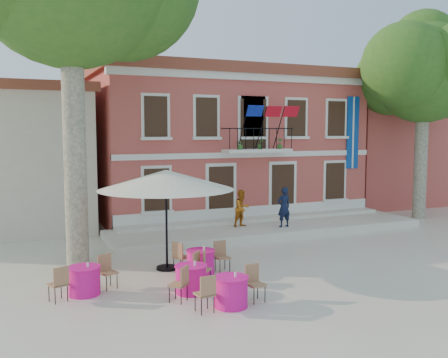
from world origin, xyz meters
TOP-DOWN VIEW (x-y plane):
  - ground at (0.00, 0.00)m, footprint 90.00×90.00m
  - main_building at (2.00, 9.99)m, footprint 13.50×9.59m
  - neighbor_east at (14.00, 11.00)m, footprint 9.40×9.40m
  - terrace at (2.00, 4.40)m, footprint 14.00×3.40m
  - plane_tree_east at (10.50, 4.27)m, footprint 4.96×4.96m
  - patio_umbrella at (-3.86, 0.44)m, footprint 4.28×4.28m
  - pedestrian_navy at (2.34, 3.69)m, footprint 0.65×0.46m
  - pedestrian_orange at (0.73, 4.48)m, footprint 0.91×0.80m
  - cafe_table_0 at (-3.95, -2.09)m, footprint 1.67×1.64m
  - cafe_table_1 at (-3.39, -3.49)m, footprint 1.95×0.90m
  - cafe_table_2 at (-6.64, -1.08)m, footprint 1.94×1.10m
  - cafe_table_3 at (-3.10, -0.58)m, footprint 1.67×1.87m

SIDE VIEW (x-z plane):
  - ground at x=0.00m, z-range 0.00..0.00m
  - terrace at x=2.00m, z-range 0.00..0.30m
  - cafe_table_0 at x=-3.95m, z-range -0.05..0.90m
  - cafe_table_1 at x=-3.39m, z-range -0.05..0.90m
  - cafe_table_2 at x=-6.64m, z-range -0.05..0.90m
  - cafe_table_3 at x=-3.10m, z-range -0.05..0.90m
  - pedestrian_orange at x=0.73m, z-range 0.30..1.89m
  - pedestrian_navy at x=2.34m, z-range 0.30..2.01m
  - patio_umbrella at x=-3.86m, z-range 1.27..4.46m
  - neighbor_east at x=14.00m, z-range 0.02..6.42m
  - main_building at x=2.00m, z-range 0.03..7.53m
  - plane_tree_east at x=10.50m, z-range 2.31..12.05m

